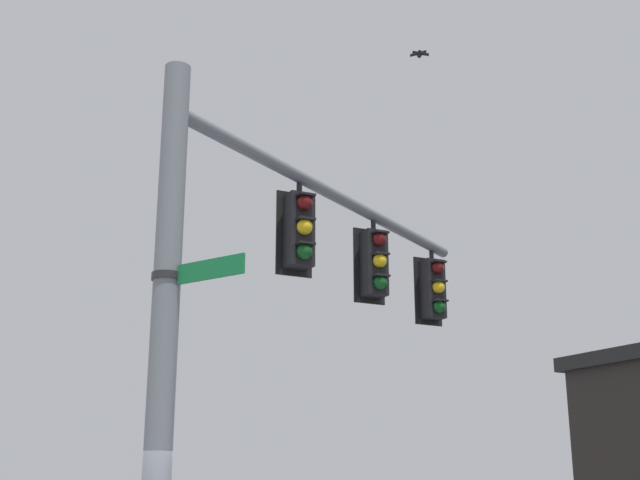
{
  "coord_description": "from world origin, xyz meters",
  "views": [
    {
      "loc": [
        2.47,
        9.21,
        1.99
      ],
      "look_at": [
        -2.64,
        -1.61,
        5.59
      ],
      "focal_mm": 49.07,
      "sensor_mm": 36.0,
      "label": 1
    }
  ],
  "objects_px": {
    "traffic_light_mid_inner": "(375,263)",
    "street_name_sign": "(184,274)",
    "traffic_light_nearest_pole": "(300,230)",
    "traffic_light_mid_outer": "(433,289)",
    "bird_flying": "(419,54)"
  },
  "relations": [
    {
      "from": "street_name_sign",
      "to": "bird_flying",
      "type": "xyz_separation_m",
      "value": [
        -4.21,
        -1.68,
        4.51
      ]
    },
    {
      "from": "traffic_light_nearest_pole",
      "to": "traffic_light_mid_inner",
      "type": "relative_size",
      "value": 1.0
    },
    {
      "from": "traffic_light_nearest_pole",
      "to": "traffic_light_mid_inner",
      "type": "distance_m",
      "value": 2.08
    },
    {
      "from": "traffic_light_mid_inner",
      "to": "traffic_light_nearest_pole",
      "type": "bearing_deg",
      "value": 31.43
    },
    {
      "from": "traffic_light_nearest_pole",
      "to": "traffic_light_mid_outer",
      "type": "height_order",
      "value": "same"
    },
    {
      "from": "traffic_light_mid_inner",
      "to": "street_name_sign",
      "type": "bearing_deg",
      "value": 34.27
    },
    {
      "from": "traffic_light_nearest_pole",
      "to": "street_name_sign",
      "type": "height_order",
      "value": "traffic_light_nearest_pole"
    },
    {
      "from": "traffic_light_nearest_pole",
      "to": "street_name_sign",
      "type": "xyz_separation_m",
      "value": [
        2.05,
        1.52,
        -1.21
      ]
    },
    {
      "from": "traffic_light_nearest_pole",
      "to": "traffic_light_mid_inner",
      "type": "bearing_deg",
      "value": -148.57
    },
    {
      "from": "traffic_light_nearest_pole",
      "to": "bird_flying",
      "type": "height_order",
      "value": "bird_flying"
    },
    {
      "from": "traffic_light_nearest_pole",
      "to": "traffic_light_mid_outer",
      "type": "xyz_separation_m",
      "value": [
        -3.55,
        -2.17,
        0.0
      ]
    },
    {
      "from": "traffic_light_nearest_pole",
      "to": "street_name_sign",
      "type": "bearing_deg",
      "value": 36.58
    },
    {
      "from": "traffic_light_mid_inner",
      "to": "street_name_sign",
      "type": "relative_size",
      "value": 1.19
    },
    {
      "from": "traffic_light_nearest_pole",
      "to": "street_name_sign",
      "type": "relative_size",
      "value": 1.19
    },
    {
      "from": "traffic_light_mid_inner",
      "to": "street_name_sign",
      "type": "height_order",
      "value": "traffic_light_mid_inner"
    }
  ]
}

